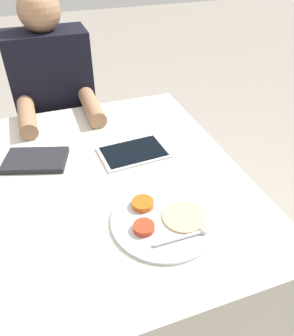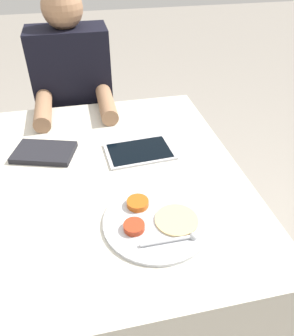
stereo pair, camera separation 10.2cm
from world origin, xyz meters
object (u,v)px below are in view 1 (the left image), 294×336
at_px(red_notebook, 36,160).
at_px(person_diner, 61,127).
at_px(tablet_device, 134,152).
at_px(thali_tray, 164,219).

distance_m(red_notebook, person_diner, 0.55).
bearing_deg(person_diner, tablet_device, -69.67).
distance_m(red_notebook, tablet_device, 0.34).
height_order(thali_tray, red_notebook, thali_tray).
relative_size(thali_tray, tablet_device, 1.20).
height_order(thali_tray, tablet_device, thali_tray).
height_order(thali_tray, person_diner, person_diner).
xyz_separation_m(tablet_device, person_diner, (-0.21, 0.57, -0.17)).
relative_size(tablet_device, person_diner, 0.21).
xyz_separation_m(thali_tray, person_diner, (-0.19, 0.92, -0.17)).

